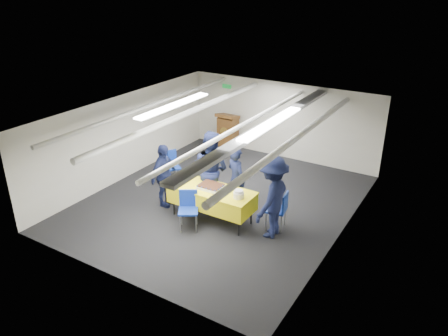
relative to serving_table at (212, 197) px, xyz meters
The scene contains 14 objects.
ground 1.01m from the serving_table, 109.00° to the left, with size 7.00×7.00×0.00m, color black.
room_shell 1.74m from the serving_table, 98.51° to the left, with size 6.00×7.00×2.30m.
serving_table is the anchor object (origin of this frame).
sheet_cake 0.26m from the serving_table, 141.94° to the left, with size 0.54×0.42×0.09m.
plate_stack_left 0.81m from the serving_table, behind, with size 0.20×0.20×0.16m.
plate_stack_right 0.79m from the serving_table, ahead, with size 0.23×0.23×0.18m.
podium 4.27m from the serving_table, 116.01° to the left, with size 0.62×0.53×1.25m.
chair_near 0.60m from the serving_table, 114.63° to the right, with size 0.58×0.58×0.87m.
chair_right 1.55m from the serving_table, 16.39° to the left, with size 0.49×0.49×0.87m.
chair_left 2.31m from the serving_table, 151.42° to the left, with size 0.59×0.59×0.87m.
sailor_a 0.77m from the serving_table, 71.52° to the left, with size 0.57×0.38×1.57m, color black.
sailor_b 0.76m from the serving_table, 124.30° to the left, with size 0.92×0.72×1.90m, color black.
sailor_c 1.36m from the serving_table, behind, with size 0.91×0.38×1.56m, color black.
sailor_d 1.48m from the serving_table, ahead, with size 1.17×0.67×1.82m, color black.
Camera 1 is at (5.05, -8.08, 5.17)m, focal length 35.00 mm.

